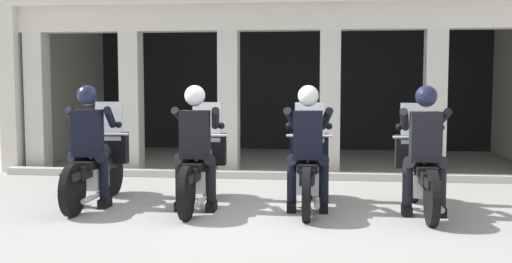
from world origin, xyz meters
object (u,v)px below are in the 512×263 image
(police_officer_far_left, at_px, (89,135))
(police_officer_center_right, at_px, (308,137))
(motorcycle_center_right, at_px, (308,169))
(motorcycle_far_left, at_px, (98,166))
(motorcycle_center_left, at_px, (200,168))
(police_officer_far_right, at_px, (425,139))
(police_officer_center_left, at_px, (195,137))
(motorcycle_far_right, at_px, (421,172))

(police_officer_far_left, height_order, police_officer_center_right, same)
(police_officer_far_left, xyz_separation_m, motorcycle_center_right, (2.82, 0.33, -0.44))
(police_officer_far_left, relative_size, police_officer_center_right, 1.00)
(motorcycle_far_left, distance_m, motorcycle_center_left, 1.41)
(motorcycle_center_left, distance_m, police_officer_far_right, 2.86)
(motorcycle_center_right, bearing_deg, motorcycle_far_left, -178.47)
(police_officer_center_left, relative_size, motorcycle_center_right, 0.78)
(police_officer_far_left, height_order, motorcycle_center_left, police_officer_far_left)
(motorcycle_center_left, relative_size, police_officer_center_left, 1.29)
(motorcycle_center_right, height_order, police_officer_far_right, police_officer_far_right)
(motorcycle_center_left, relative_size, police_officer_center_right, 1.29)
(motorcycle_far_left, xyz_separation_m, motorcycle_far_right, (4.22, -0.02, 0.00))
(motorcycle_center_right, distance_m, motorcycle_far_right, 1.41)
(police_officer_far_left, bearing_deg, motorcycle_far_left, 91.79)
(motorcycle_far_left, xyz_separation_m, police_officer_center_right, (2.82, -0.24, 0.44))
(motorcycle_center_left, distance_m, motorcycle_far_right, 2.82)
(motorcycle_center_right, xyz_separation_m, police_officer_center_right, (-0.00, -0.28, 0.44))
(police_officer_far_left, bearing_deg, police_officer_center_right, 2.92)
(police_officer_center_left, bearing_deg, police_officer_far_right, 5.40)
(motorcycle_far_right, bearing_deg, police_officer_far_right, -86.60)
(motorcycle_far_left, xyz_separation_m, police_officer_far_left, (-0.00, -0.28, 0.44))
(motorcycle_far_left, relative_size, motorcycle_center_right, 1.00)
(motorcycle_center_right, bearing_deg, police_officer_far_right, -13.27)
(police_officer_far_left, distance_m, police_officer_center_right, 2.82)
(motorcycle_far_left, bearing_deg, police_officer_center_left, -10.64)
(motorcycle_center_left, distance_m, police_officer_center_left, 0.52)
(motorcycle_far_right, bearing_deg, motorcycle_center_left, -176.12)
(motorcycle_center_right, bearing_deg, motorcycle_center_left, -176.25)
(motorcycle_far_left, xyz_separation_m, motorcycle_center_left, (1.41, -0.03, 0.00))
(motorcycle_center_left, xyz_separation_m, police_officer_center_left, (-0.00, -0.28, 0.44))
(motorcycle_center_left, height_order, motorcycle_center_right, same)
(police_officer_far_left, relative_size, police_officer_center_left, 1.00)
(motorcycle_center_right, distance_m, police_officer_far_right, 1.51)
(police_officer_center_right, bearing_deg, police_officer_center_left, -176.25)
(police_officer_center_left, bearing_deg, motorcycle_far_right, 11.14)
(police_officer_center_right, height_order, police_officer_far_right, same)
(police_officer_center_left, bearing_deg, motorcycle_far_left, 172.50)
(police_officer_center_left, xyz_separation_m, police_officer_far_right, (2.82, 0.01, 0.00))
(motorcycle_center_right, xyz_separation_m, police_officer_far_right, (1.41, -0.35, 0.44))
(police_officer_far_left, distance_m, motorcycle_far_right, 4.26)
(police_officer_far_left, bearing_deg, motorcycle_center_left, 12.12)
(police_officer_center_left, xyz_separation_m, motorcycle_far_right, (2.82, 0.29, -0.44))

